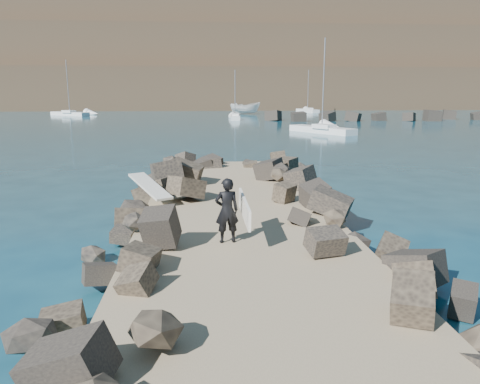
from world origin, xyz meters
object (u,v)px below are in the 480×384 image
at_px(surfer_with_board, 229,210).
at_px(sailboat_c, 322,130).
at_px(surfboard_resting, 150,189).
at_px(boat_imported, 245,108).

bearing_deg(surfer_with_board, sailboat_c, 72.38).
height_order(surfboard_resting, surfer_with_board, surfer_with_board).
relative_size(surfboard_resting, surfer_with_board, 1.16).
bearing_deg(sailboat_c, surfer_with_board, -107.62).
xyz_separation_m(surfboard_resting, boat_imported, (9.88, 73.80, 0.06)).
xyz_separation_m(surfboard_resting, sailboat_c, (14.46, 32.89, -0.69)).
height_order(surfboard_resting, boat_imported, boat_imported).
bearing_deg(boat_imported, sailboat_c, -165.96).
distance_m(boat_imported, sailboat_c, 41.17).
relative_size(boat_imported, surfer_with_board, 2.74).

